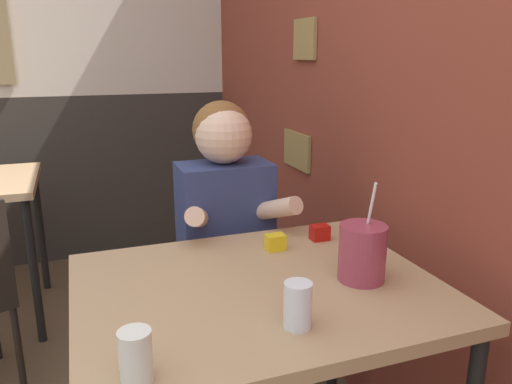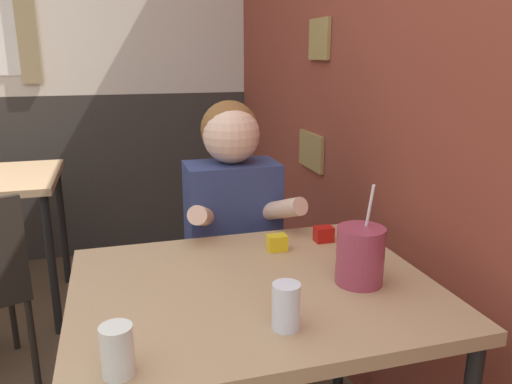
# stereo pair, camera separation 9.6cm
# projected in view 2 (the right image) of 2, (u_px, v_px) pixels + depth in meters

# --- Properties ---
(brick_wall_right) EXTENTS (0.08, 4.69, 2.70)m
(brick_wall_right) POSITION_uv_depth(u_px,v_px,m) (327.00, 56.00, 2.21)
(brick_wall_right) COLOR brown
(brick_wall_right) RESTS_ON ground_plane
(back_wall) EXTENTS (5.43, 0.09, 2.70)m
(back_wall) POSITION_uv_depth(u_px,v_px,m) (54.00, 54.00, 3.14)
(back_wall) COLOR beige
(back_wall) RESTS_ON ground_plane
(main_table) EXTENTS (0.96, 0.77, 0.76)m
(main_table) POSITION_uv_depth(u_px,v_px,m) (254.00, 309.00, 1.36)
(main_table) COLOR tan
(main_table) RESTS_ON ground_plane
(person_seated) EXTENTS (0.42, 0.41, 1.20)m
(person_seated) POSITION_uv_depth(u_px,v_px,m) (233.00, 249.00, 1.91)
(person_seated) COLOR navy
(person_seated) RESTS_ON ground_plane
(cocktail_pitcher) EXTENTS (0.13, 0.13, 0.28)m
(cocktail_pitcher) POSITION_uv_depth(u_px,v_px,m) (360.00, 255.00, 1.33)
(cocktail_pitcher) COLOR #99384C
(cocktail_pitcher) RESTS_ON main_table
(glass_near_pitcher) EXTENTS (0.06, 0.06, 0.11)m
(glass_near_pitcher) POSITION_uv_depth(u_px,v_px,m) (286.00, 306.00, 1.11)
(glass_near_pitcher) COLOR silver
(glass_near_pitcher) RESTS_ON main_table
(glass_center) EXTENTS (0.06, 0.06, 0.10)m
(glass_center) POSITION_uv_depth(u_px,v_px,m) (117.00, 351.00, 0.95)
(glass_center) COLOR silver
(glass_center) RESTS_ON main_table
(condiment_ketchup) EXTENTS (0.06, 0.04, 0.05)m
(condiment_ketchup) POSITION_uv_depth(u_px,v_px,m) (324.00, 234.00, 1.64)
(condiment_ketchup) COLOR #B7140F
(condiment_ketchup) RESTS_ON main_table
(condiment_mustard) EXTENTS (0.06, 0.04, 0.05)m
(condiment_mustard) POSITION_uv_depth(u_px,v_px,m) (277.00, 243.00, 1.57)
(condiment_mustard) COLOR yellow
(condiment_mustard) RESTS_ON main_table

